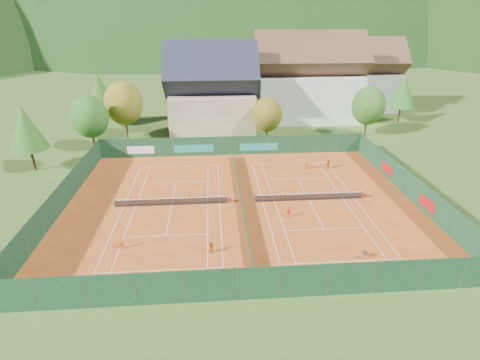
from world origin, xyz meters
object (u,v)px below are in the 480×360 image
at_px(hotel_block_b, 361,79).
at_px(player_right_near, 289,212).
at_px(hotel_block_a, 307,83).
at_px(chalet, 212,94).
at_px(ball_hopper, 365,253).
at_px(player_right_far_a, 307,165).
at_px(player_left_near, 121,243).
at_px(player_left_mid, 211,248).
at_px(player_right_far_b, 328,164).
at_px(player_left_far, 190,194).

bearing_deg(hotel_block_b, player_right_near, -117.82).
bearing_deg(hotel_block_a, player_right_near, -105.73).
xyz_separation_m(chalet, ball_hopper, (13.18, -41.59, -6.07)).
bearing_deg(player_right_far_a, player_left_near, 11.51).
bearing_deg(player_left_near, player_right_far_a, 25.29).
bearing_deg(hotel_block_a, hotel_block_b, 29.74).
distance_m(player_left_near, player_left_mid, 8.44).
bearing_deg(player_right_far_b, hotel_block_a, -126.38).
distance_m(hotel_block_a, player_right_far_b, 27.62).
bearing_deg(player_right_far_a, player_left_far, -1.47).
distance_m(ball_hopper, player_right_near, 9.51).
xyz_separation_m(hotel_block_a, hotel_block_b, (14.00, 8.00, -0.76)).
bearing_deg(chalet, ball_hopper, -72.42).
relative_size(hotel_block_a, player_left_far, 18.26).
height_order(hotel_block_a, player_right_far_a, hotel_block_a).
relative_size(player_left_near, player_right_far_b, 0.85).
relative_size(player_left_mid, player_right_far_b, 0.82).
height_order(player_left_near, player_right_far_b, player_right_far_b).
bearing_deg(player_right_near, player_right_far_a, 33.69).
bearing_deg(ball_hopper, player_left_far, 140.93).
bearing_deg(player_left_mid, hotel_block_a, 90.00).
bearing_deg(player_right_near, ball_hopper, -90.47).
xyz_separation_m(player_left_mid, player_right_far_a, (13.51, 19.20, -0.00)).
bearing_deg(player_right_near, chalet, 68.19).
bearing_deg(chalet, player_right_far_a, -57.67).
relative_size(chalet, player_left_far, 13.69).
distance_m(chalet, player_right_far_a, 25.04).
xyz_separation_m(chalet, player_left_near, (-8.85, -38.41, -5.99)).
bearing_deg(player_right_far_b, player_right_near, 28.11).
xyz_separation_m(player_left_mid, player_right_near, (8.32, 6.01, 0.05)).
relative_size(player_left_mid, player_right_far_a, 1.00).
height_order(player_left_far, player_right_far_a, player_right_far_a).
bearing_deg(player_left_near, player_left_far, 45.61).
xyz_separation_m(hotel_block_a, player_left_mid, (-19.51, -45.74, -6.77)).
xyz_separation_m(player_left_near, player_right_far_a, (21.85, 17.87, -0.02)).
xyz_separation_m(hotel_block_a, player_right_far_b, (-3.02, -26.64, -6.64)).
relative_size(chalet, player_right_near, 12.32).
relative_size(player_right_near, player_right_far_a, 1.08).
xyz_separation_m(hotel_block_a, player_left_near, (-27.85, -44.41, -6.75)).
relative_size(hotel_block_a, player_right_near, 16.43).
height_order(ball_hopper, player_left_mid, player_left_mid).
distance_m(hotel_block_b, player_left_far, 55.99).
bearing_deg(player_right_far_b, player_left_mid, 19.27).
relative_size(hotel_block_b, player_left_far, 14.61).
distance_m(ball_hopper, player_left_mid, 13.82).
bearing_deg(player_left_mid, hotel_block_b, 81.15).
bearing_deg(player_right_far_a, player_right_far_b, 150.36).
height_order(hotel_block_a, player_right_near, hotel_block_a).
bearing_deg(player_left_near, chalet, 63.03).
distance_m(chalet, player_left_near, 39.87).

